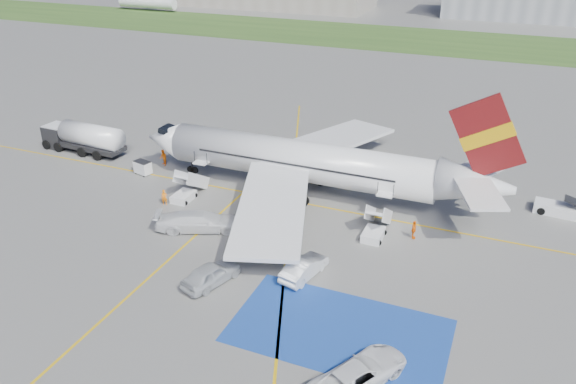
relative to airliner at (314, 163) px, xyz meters
name	(u,v)px	position (x,y,z in m)	size (l,w,h in m)	color
ground	(232,266)	(-1.51, -14.00, -3.39)	(400.00, 400.00, 0.00)	#60605E
grass_strip	(436,41)	(-1.51, 81.00, -3.39)	(400.00, 30.00, 0.01)	#2D4C1E
taxiway_line_main	(291,201)	(-1.51, -2.00, -3.39)	(120.00, 0.20, 0.01)	gold
taxiway_line_cross	(93,328)	(-6.51, -24.00, -3.39)	(0.20, 60.00, 0.01)	gold
taxiway_line_diag	(291,201)	(-1.51, -2.00, -3.39)	(0.20, 60.00, 0.01)	gold
staging_box	(339,330)	(8.49, -18.00, -3.39)	(14.00, 8.00, 0.01)	#193E96
airliner	(314,163)	(0.00, 0.00, 0.00)	(36.81, 32.95, 11.92)	white
airstairs_fwd	(186,192)	(-11.01, -5.30, -2.77)	(1.90, 5.20, 3.60)	white
airstairs_aft	(375,229)	(7.49, -5.30, -2.77)	(1.90, 5.20, 3.60)	white
fuel_tanker	(84,140)	(-27.98, 0.38, -1.91)	(10.48, 3.45, 3.52)	black
gpu_cart	(143,168)	(-18.19, -2.19, -2.73)	(1.96, 1.49, 1.46)	white
belt_loader	(567,211)	(22.63, 4.94, -2.95)	(6.03, 2.57, 1.77)	white
car_silver_a	(211,274)	(-1.82, -16.55, -2.57)	(1.94, 4.83, 1.65)	#B4B7BC
car_silver_b	(304,267)	(4.14, -13.10, -2.63)	(1.61, 4.62, 1.52)	silver
van_white_a	(358,371)	(10.90, -22.03, -2.43)	(2.37, 5.14, 1.93)	white
van_white_b	(200,218)	(-6.63, -10.04, -2.28)	(2.31, 5.69, 2.23)	silver
crew_fwd	(164,197)	(-12.12, -7.26, -2.63)	(0.56, 0.37, 1.53)	orange
crew_nose	(163,158)	(-17.51, 0.62, -2.50)	(0.87, 0.67, 1.78)	orange
crew_aft	(414,230)	(10.60, -4.43, -2.57)	(0.96, 0.40, 1.64)	orange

